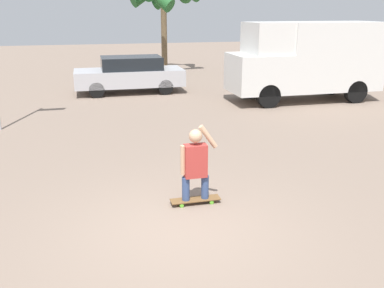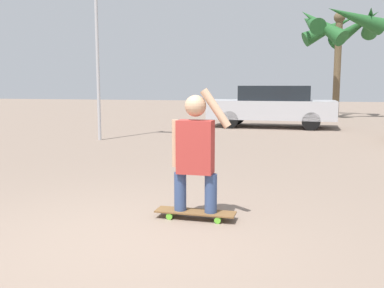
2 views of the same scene
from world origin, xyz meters
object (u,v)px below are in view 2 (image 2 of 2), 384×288
object	(u,v)px
flagpole	(99,11)
person_skateboarder	(195,148)
parked_car_silver	(272,106)
skateboard	(195,212)
palm_tree_near_van	(340,26)

from	to	relation	value
flagpole	person_skateboarder	bearing A→B (deg)	-55.71
parked_car_silver	skateboard	bearing A→B (deg)	-90.15
skateboard	person_skateboarder	bearing A→B (deg)	180.00
person_skateboarder	parked_car_silver	xyz separation A→B (m)	(0.03, 11.41, -0.03)
skateboard	person_skateboarder	distance (m)	0.75
skateboard	palm_tree_near_van	distance (m)	18.11
parked_car_silver	person_skateboarder	bearing A→B (deg)	-90.15
parked_car_silver	palm_tree_near_van	size ratio (longest dim) A/B	0.85
palm_tree_near_van	flagpole	distance (m)	13.12
parked_car_silver	palm_tree_near_van	distance (m)	7.44
flagpole	skateboard	bearing A→B (deg)	-55.70
person_skateboarder	parked_car_silver	world-z (taller)	parked_car_silver
skateboard	palm_tree_near_van	bearing A→B (deg)	81.25
person_skateboarder	parked_car_silver	distance (m)	11.41
person_skateboarder	skateboard	bearing A→B (deg)	-0.00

